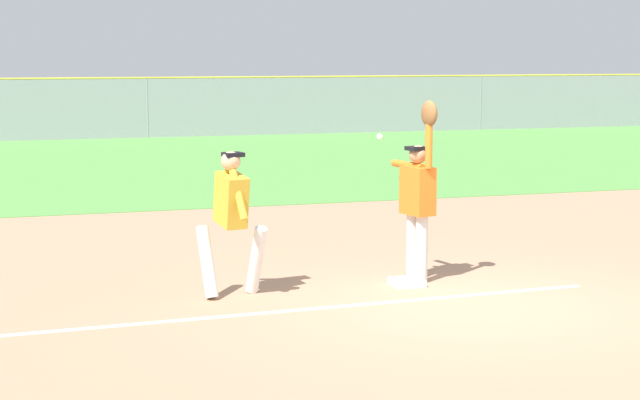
{
  "coord_description": "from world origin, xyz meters",
  "views": [
    {
      "loc": [
        -5.1,
        -10.5,
        2.83
      ],
      "look_at": [
        -1.27,
        1.59,
        1.05
      ],
      "focal_mm": 58.25,
      "sensor_mm": 36.0,
      "label": 1
    }
  ],
  "objects": [
    {
      "name": "parked_car_silver",
      "position": [
        9.12,
        28.15,
        0.67
      ],
      "size": [
        4.48,
        2.28,
        1.25
      ],
      "rotation": [
        0.0,
        0.0,
        -0.05
      ],
      "color": "#B7B7BC",
      "rests_on": "ground_plane"
    },
    {
      "name": "parked_car_red",
      "position": [
        3.61,
        28.19,
        0.67
      ],
      "size": [
        4.59,
        2.51,
        1.25
      ],
      "rotation": [
        0.0,
        0.0,
        0.12
      ],
      "color": "#B21E1E",
      "rests_on": "ground_plane"
    },
    {
      "name": "outfield_fence",
      "position": [
        0.0,
        25.21,
        1.04
      ],
      "size": [
        50.42,
        0.08,
        2.08
      ],
      "color": "#93999E",
      "rests_on": "ground_plane"
    },
    {
      "name": "chalk_foul_line",
      "position": [
        -4.28,
        0.25,
        0.0
      ],
      "size": [
        12.0,
        0.55,
        0.01
      ],
      "primitive_type": "cube",
      "rotation": [
        0.0,
        0.0,
        0.04
      ],
      "color": "white",
      "rests_on": "ground_plane"
    },
    {
      "name": "first_base",
      "position": [
        -0.28,
        1.15,
        0.04
      ],
      "size": [
        0.4,
        0.4,
        0.08
      ],
      "primitive_type": "cube",
      "rotation": [
        0.0,
        0.0,
        -0.04
      ],
      "color": "white",
      "rests_on": "ground_plane"
    },
    {
      "name": "fielder",
      "position": [
        -0.07,
        1.32,
        1.12
      ],
      "size": [
        0.35,
        0.89,
        2.28
      ],
      "rotation": [
        0.0,
        0.0,
        3.36
      ],
      "color": "silver",
      "rests_on": "ground_plane"
    },
    {
      "name": "ground_plane",
      "position": [
        0.0,
        0.0,
        0.0
      ],
      "size": [
        76.47,
        76.47,
        0.0
      ],
      "primitive_type": "plane",
      "color": "tan"
    },
    {
      "name": "runner",
      "position": [
        -2.47,
        1.24,
        1.0
      ],
      "size": [
        0.81,
        0.84,
        1.72
      ],
      "rotation": [
        0.0,
        0.0,
        0.18
      ],
      "color": "white",
      "rests_on": "ground_plane"
    },
    {
      "name": "parked_car_green",
      "position": [
        -2.59,
        28.5,
        0.67
      ],
      "size": [
        4.57,
        2.47,
        1.25
      ],
      "rotation": [
        0.0,
        0.0,
        0.1
      ],
      "color": "#1E6B33",
      "rests_on": "ground_plane"
    },
    {
      "name": "baseball",
      "position": [
        -0.59,
        1.31,
        1.84
      ],
      "size": [
        0.07,
        0.07,
        0.07
      ],
      "primitive_type": "sphere",
      "color": "white"
    },
    {
      "name": "outfield_grass",
      "position": [
        0.0,
        16.72,
        0.01
      ],
      "size": [
        50.34,
        16.98,
        0.01
      ],
      "primitive_type": "cube",
      "color": "#549342",
      "rests_on": "ground_plane"
    }
  ]
}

